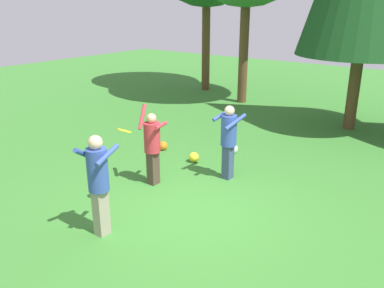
# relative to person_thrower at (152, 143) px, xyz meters

# --- Properties ---
(ground_plane) EXTENTS (40.00, 40.00, 0.00)m
(ground_plane) POSITION_rel_person_thrower_xyz_m (1.40, -0.44, -0.93)
(ground_plane) COLOR #387A2D
(person_thrower) EXTENTS (0.61, 0.59, 1.72)m
(person_thrower) POSITION_rel_person_thrower_xyz_m (0.00, 0.00, 0.00)
(person_thrower) COLOR #4C382D
(person_thrower) RESTS_ON ground_plane
(person_catcher) EXTENTS (0.62, 0.69, 1.75)m
(person_catcher) POSITION_rel_person_thrower_xyz_m (0.65, -2.00, 0.11)
(person_catcher) COLOR gray
(person_catcher) RESTS_ON ground_plane
(person_bystander) EXTENTS (0.62, 0.68, 1.65)m
(person_bystander) POSITION_rel_person_thrower_xyz_m (1.12, 1.20, 0.05)
(person_bystander) COLOR #38476B
(person_bystander) RESTS_ON ground_plane
(frisbee) EXTENTS (0.29, 0.28, 0.13)m
(frisbee) POSITION_rel_person_thrower_xyz_m (0.42, -1.16, 0.64)
(frisbee) COLOR yellow
(ball_orange) EXTENTS (0.24, 0.24, 0.24)m
(ball_orange) POSITION_rel_person_thrower_xyz_m (-1.20, 1.71, -0.81)
(ball_orange) COLOR orange
(ball_orange) RESTS_ON ground_plane
(ball_white) EXTENTS (0.26, 0.26, 0.26)m
(ball_white) POSITION_rel_person_thrower_xyz_m (0.42, 2.58, -0.80)
(ball_white) COLOR white
(ball_white) RESTS_ON ground_plane
(ball_yellow) EXTENTS (0.25, 0.25, 0.25)m
(ball_yellow) POSITION_rel_person_thrower_xyz_m (-0.04, 1.51, -0.80)
(ball_yellow) COLOR yellow
(ball_yellow) RESTS_ON ground_plane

